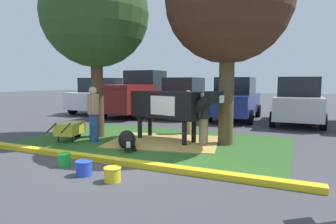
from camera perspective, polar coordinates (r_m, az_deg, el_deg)
name	(u,v)px	position (r m, az deg, el deg)	size (l,w,h in m)	color
ground_plane	(121,159)	(7.17, -9.11, -8.99)	(80.00, 80.00, 0.00)	#424247
grass_island	(155,141)	(8.97, -2.54, -5.78)	(7.77, 4.63, 0.02)	#2D5B23
curb_yellow	(106,160)	(6.91, -11.95, -9.11)	(8.97, 0.24, 0.12)	yellow
hay_bedding	(164,142)	(8.86, -0.80, -5.83)	(3.20, 2.40, 0.04)	tan
shade_tree_left	(95,14)	(10.02, -14.03, 18.05)	(3.40, 3.40, 5.69)	#4C3823
shade_tree_right	(228,0)	(8.82, 11.72, 20.74)	(3.57, 3.57, 5.92)	brown
cow_holstein	(169,105)	(8.82, 0.12, 1.33)	(3.08, 1.21, 1.58)	black
calf_lying	(127,140)	(8.15, -8.02, -5.42)	(1.02, 1.25, 0.48)	black
person_handler	(204,117)	(8.40, 6.99, -1.03)	(0.34, 0.51, 1.54)	#9E7F5B
person_visitor_near	(188,111)	(10.09, 3.91, 0.21)	(0.52, 0.34, 1.54)	#9E7F5B
person_visitor_far	(93,112)	(9.03, -14.40, -0.09)	(0.36, 0.44, 1.69)	#23478C
wheelbarrow	(70,129)	(9.53, -18.60, -3.09)	(0.89, 1.61, 0.63)	gold
bucket_green	(65,160)	(6.81, -19.59, -8.77)	(0.28, 0.28, 0.29)	green
bucket_blue	(84,168)	(6.09, -16.14, -10.43)	(0.34, 0.34, 0.29)	blue
bucket_yellow	(112,174)	(5.61, -10.83, -11.84)	(0.33, 0.33, 0.27)	yellow
hatchback_white	(101,96)	(17.52, -12.90, 3.14)	(2.07, 4.42, 2.02)	silver
pickup_truck_maroon	(138,94)	(15.94, -5.83, 3.44)	(2.28, 5.43, 2.42)	maroon
sedan_red	(184,97)	(15.26, 3.19, 2.85)	(2.07, 4.42, 2.02)	red
sedan_blue	(236,99)	(14.35, 13.08, 2.49)	(2.07, 4.42, 2.02)	navy
sedan_silver	(298,101)	(13.74, 24.06, 1.96)	(2.07, 4.42, 2.02)	silver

